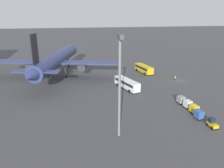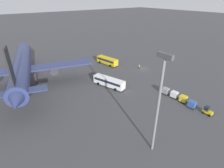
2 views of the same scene
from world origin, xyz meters
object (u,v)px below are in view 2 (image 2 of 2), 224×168
Objects in this scene: worker_person at (139,67)px; cargo_cart_white at (174,94)px; baggage_tug at (207,111)px; shuttle_bus_far at (109,81)px; cargo_cart_yellow at (183,99)px; airplane at (22,67)px; cargo_cart_blue at (192,104)px; cargo_cart_grey at (166,91)px; shuttle_bus_near at (107,60)px.

worker_person is 24.53m from cargo_cart_white.
worker_person is at bearing -15.06° from baggage_tug.
cargo_cart_yellow is at bearing -168.83° from shuttle_bus_far.
shuttle_bus_far is 4.83× the size of baggage_tug.
airplane reaches higher than baggage_tug.
baggage_tug is 4.05m from cargo_cart_blue.
airplane is 4.48× the size of shuttle_bus_far.
worker_person is 21.80m from cargo_cart_grey.
cargo_cart_white is (10.05, 0.11, 0.25)m from baggage_tug.
cargo_cart_yellow is at bearing -124.32° from airplane.
cargo_cart_grey is (-32.54, 0.77, -0.65)m from shuttle_bus_near.
airplane is 47.27m from cargo_cart_grey.
shuttle_bus_near reaches higher than cargo_cart_blue.
shuttle_bus_near is at bearing -1.88° from baggage_tug.
cargo_cart_yellow is at bearing -10.07° from cargo_cart_blue.
cargo_cart_blue is 3.08m from cargo_cart_yellow.
cargo_cart_yellow and cargo_cart_grey have the same top height.
baggage_tug reaches higher than worker_person.
baggage_tug is 1.11× the size of cargo_cart_grey.
baggage_tug is at bearing -179.35° from cargo_cart_white.
baggage_tug is 34.14m from worker_person.
shuttle_bus_near reaches higher than cargo_cart_white.
cargo_cart_white and cargo_cart_grey have the same top height.
cargo_cart_grey is (6.06, 0.22, 0.00)m from cargo_cart_yellow.
airplane is 53.80m from cargo_cart_blue.
baggage_tug is at bearing -175.03° from shuttle_bus_far.
baggage_tug is 7.02m from cargo_cart_yellow.
cargo_cart_yellow is 1.00× the size of cargo_cart_grey.
airplane is 44.25m from worker_person.
shuttle_bus_far is 18.48m from cargo_cart_grey.
shuttle_bus_near is 45.63m from baggage_tug.
cargo_cart_yellow is at bearing -0.22° from baggage_tug.
airplane is at bearing 43.23° from cargo_cart_white.
cargo_cart_white is at bearing -175.28° from cargo_cart_grey.
shuttle_bus_near reaches higher than baggage_tug.
cargo_cart_grey is at bearing 2.11° from cargo_cart_yellow.
cargo_cart_yellow is 1.00× the size of cargo_cart_white.
airplane is at bearing 73.05° from worker_person.
shuttle_bus_far reaches higher than cargo_cart_blue.
cargo_cart_yellow is (-20.77, -11.39, -0.68)m from shuttle_bus_far.
cargo_cart_blue is (3.99, 0.68, 0.25)m from baggage_tug.
baggage_tug is 1.40× the size of worker_person.
worker_person is 0.80× the size of cargo_cart_white.
worker_person is at bearing -92.23° from shuttle_bus_far.
worker_person is at bearing -22.80° from cargo_cart_grey.
shuttle_bus_near is 5.01× the size of cargo_cart_blue.
shuttle_bus_near is 38.61m from cargo_cart_yellow.
cargo_cart_grey is at bearing -119.68° from airplane.
cargo_cart_yellow is (3.03, -0.54, 0.00)m from cargo_cart_blue.
shuttle_bus_near reaches higher than worker_person.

